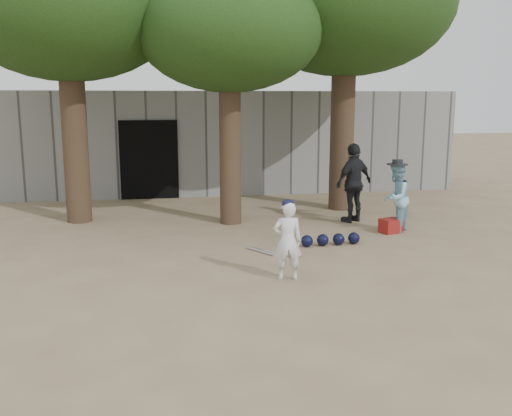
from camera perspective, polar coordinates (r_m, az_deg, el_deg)
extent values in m
plane|color=#937C5E|center=(8.88, -2.67, -7.37)|extent=(70.00, 70.00, 0.00)
imported|color=white|center=(8.83, 3.17, -3.31)|extent=(0.48, 0.34, 1.23)
imported|color=#8CC2D8|center=(12.31, 13.82, 1.00)|extent=(0.89, 0.90, 1.47)
imported|color=black|center=(13.13, 9.76, 2.49)|extent=(1.14, 0.88, 1.80)
cube|color=maroon|center=(12.32, 13.32, -1.74)|extent=(0.50, 0.43, 0.30)
cube|color=gray|center=(16.45, -6.49, 6.34)|extent=(16.00, 0.35, 3.00)
cube|color=black|center=(16.25, -10.65, 4.75)|extent=(1.60, 0.08, 2.20)
cube|color=slate|center=(18.94, -7.01, 6.92)|extent=(16.00, 5.00, 3.00)
sphere|color=black|center=(10.90, 5.12, -3.31)|extent=(0.23, 0.23, 0.23)
sphere|color=black|center=(11.01, 6.69, -3.19)|extent=(0.23, 0.23, 0.23)
sphere|color=black|center=(11.11, 8.26, -3.11)|extent=(0.23, 0.23, 0.23)
sphere|color=black|center=(11.25, 9.76, -2.98)|extent=(0.23, 0.23, 0.23)
cylinder|color=silver|center=(10.50, 0.46, -4.31)|extent=(0.43, 0.64, 0.06)
cylinder|color=silver|center=(10.42, 1.56, -4.44)|extent=(0.55, 0.55, 0.06)
cylinder|color=silver|center=(10.34, 2.67, -4.56)|extent=(0.62, 0.47, 0.06)
cylinder|color=brown|center=(13.47, -17.85, 10.24)|extent=(0.56, 0.56, 5.50)
ellipsoid|color=#284C19|center=(13.60, -18.35, 18.47)|extent=(4.80, 4.80, 3.12)
cylinder|color=brown|center=(12.68, -2.63, 9.60)|extent=(0.48, 0.48, 5.00)
ellipsoid|color=#284C19|center=(12.76, -2.70, 17.26)|extent=(4.00, 4.00, 2.60)
cylinder|color=brown|center=(14.55, 8.71, 11.23)|extent=(0.60, 0.60, 5.80)
ellipsoid|color=#284C19|center=(14.71, 8.96, 19.43)|extent=(5.20, 5.20, 3.38)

